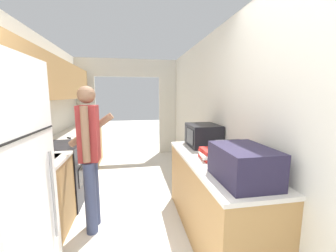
{
  "coord_description": "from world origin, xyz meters",
  "views": [
    {
      "loc": [
        0.09,
        -0.99,
        1.59
      ],
      "look_at": [
        0.79,
        3.01,
        0.97
      ],
      "focal_mm": 22.0,
      "sensor_mm": 36.0,
      "label": 1
    }
  ],
  "objects_px": {
    "person": "(90,155)",
    "range_oven": "(60,174)",
    "suitcase": "(243,164)",
    "knife": "(70,137)",
    "microwave": "(203,135)",
    "book_stack": "(211,154)"
  },
  "relations": [
    {
      "from": "microwave",
      "to": "suitcase",
      "type": "bearing_deg",
      "value": -93.83
    },
    {
      "from": "person",
      "to": "knife",
      "type": "relative_size",
      "value": 5.64
    },
    {
      "from": "range_oven",
      "to": "microwave",
      "type": "bearing_deg",
      "value": -11.47
    },
    {
      "from": "person",
      "to": "knife",
      "type": "bearing_deg",
      "value": 26.13
    },
    {
      "from": "microwave",
      "to": "book_stack",
      "type": "height_order",
      "value": "microwave"
    },
    {
      "from": "person",
      "to": "suitcase",
      "type": "relative_size",
      "value": 2.97
    },
    {
      "from": "range_oven",
      "to": "knife",
      "type": "distance_m",
      "value": 0.66
    },
    {
      "from": "person",
      "to": "book_stack",
      "type": "bearing_deg",
      "value": -101.7
    },
    {
      "from": "person",
      "to": "range_oven",
      "type": "bearing_deg",
      "value": 41.3
    },
    {
      "from": "range_oven",
      "to": "person",
      "type": "relative_size",
      "value": 0.61
    },
    {
      "from": "suitcase",
      "to": "book_stack",
      "type": "xyz_separation_m",
      "value": [
        -0.03,
        0.6,
        -0.09
      ]
    },
    {
      "from": "range_oven",
      "to": "suitcase",
      "type": "bearing_deg",
      "value": -39.48
    },
    {
      "from": "suitcase",
      "to": "knife",
      "type": "distance_m",
      "value": 2.83
    },
    {
      "from": "range_oven",
      "to": "book_stack",
      "type": "xyz_separation_m",
      "value": [
        1.9,
        -1.0,
        0.49
      ]
    },
    {
      "from": "person",
      "to": "microwave",
      "type": "distance_m",
      "value": 1.48
    },
    {
      "from": "person",
      "to": "microwave",
      "type": "bearing_deg",
      "value": -77.73
    },
    {
      "from": "microwave",
      "to": "book_stack",
      "type": "relative_size",
      "value": 1.6
    },
    {
      "from": "microwave",
      "to": "book_stack",
      "type": "distance_m",
      "value": 0.61
    },
    {
      "from": "suitcase",
      "to": "microwave",
      "type": "distance_m",
      "value": 1.19
    },
    {
      "from": "range_oven",
      "to": "person",
      "type": "bearing_deg",
      "value": -50.29
    },
    {
      "from": "microwave",
      "to": "knife",
      "type": "bearing_deg",
      "value": 155.63
    },
    {
      "from": "range_oven",
      "to": "suitcase",
      "type": "relative_size",
      "value": 1.81
    }
  ]
}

